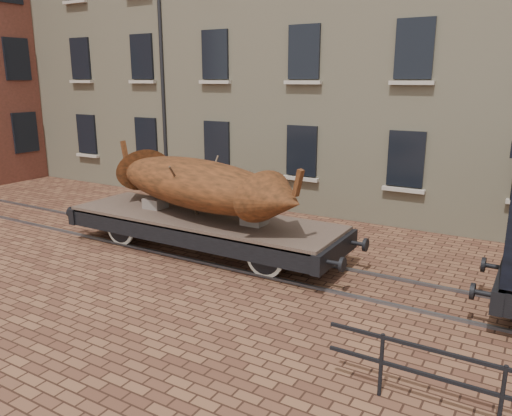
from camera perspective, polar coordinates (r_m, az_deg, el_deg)
The scene contains 4 objects.
ground at distance 12.22m, azimuth 5.60°, elevation -7.43°, with size 90.00×90.00×0.00m, color #4D2C1E.
rail_track at distance 12.21m, azimuth 5.60°, elevation -7.30°, with size 30.00×1.52×0.06m.
flatcar_wagon at distance 13.44m, azimuth -6.16°, elevation -1.73°, with size 8.62×2.34×1.30m.
iron_boat at distance 13.28m, azimuth -6.87°, elevation 2.84°, with size 7.21×3.48×1.71m.
Camera 1 is at (4.72, -10.31, 4.55)m, focal length 35.00 mm.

